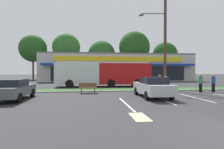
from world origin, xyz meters
TOP-DOWN VIEW (x-y plane):
  - grass_median at (0.00, 14.00)m, footprint 56.00×2.20m
  - curb_lip at (0.00, 12.78)m, footprint 56.00×0.24m
  - parking_stripe_0 at (-2.21, 5.98)m, footprint 0.12×4.80m
  - parking_stripe_1 at (0.68, 7.52)m, footprint 0.12×4.80m
  - parking_stripe_2 at (3.57, 7.99)m, footprint 0.12×4.80m
  - lot_arrow at (-2.25, 2.68)m, footprint 0.70×1.60m
  - storefront_building at (1.46, 36.15)m, footprint 31.17×13.64m
  - tree_far_left at (-18.59, 43.33)m, footprint 6.79×6.79m
  - tree_left at (-10.23, 42.10)m, footprint 6.89×6.89m
  - tree_mid_left at (-1.21, 44.50)m, footprint 7.29×7.29m
  - tree_mid at (7.50, 43.26)m, footprint 8.28×8.28m
  - tree_mid_right at (17.00, 45.43)m, footprint 7.00×7.00m
  - utility_pole at (3.58, 13.97)m, footprint 3.10×2.39m
  - city_bus at (-2.63, 19.11)m, footprint 12.37×2.85m
  - bus_stop_bench at (-4.60, 11.87)m, footprint 1.60×0.45m
  - car_1 at (0.40, 8.57)m, footprint 2.02×4.73m
  - car_4 at (-9.74, 8.41)m, footprint 1.90×4.42m
  - pedestrian_near_bench at (2.52, 10.98)m, footprint 0.32×0.32m
  - pedestrian_by_pole at (2.42, 12.17)m, footprint 0.34×0.34m
  - pedestrian_mid at (7.43, 11.24)m, footprint 0.35×0.35m
  - pedestrian_far at (6.17, 11.33)m, footprint 0.35×0.35m

SIDE VIEW (x-z plane):
  - parking_stripe_0 at x=-2.21m, z-range 0.00..0.01m
  - parking_stripe_1 at x=0.68m, z-range 0.00..0.01m
  - parking_stripe_2 at x=3.57m, z-range 0.00..0.01m
  - lot_arrow at x=-2.25m, z-range 0.00..0.01m
  - grass_median at x=0.00m, z-range 0.00..0.12m
  - curb_lip at x=0.00m, z-range 0.00..0.12m
  - bus_stop_bench at x=-4.60m, z-range 0.03..0.98m
  - car_4 at x=-9.74m, z-range 0.02..1.49m
  - car_1 at x=0.40m, z-range 0.02..1.59m
  - pedestrian_near_bench at x=2.52m, z-range 0.00..1.62m
  - pedestrian_by_pole at x=2.42m, z-range 0.00..1.69m
  - pedestrian_mid at x=7.43m, z-range 0.00..1.75m
  - pedestrian_far at x=6.17m, z-range 0.00..1.75m
  - city_bus at x=-2.63m, z-range 0.14..3.39m
  - storefront_building at x=1.46m, z-range 0.00..5.68m
  - utility_pole at x=3.58m, z-range 0.36..11.85m
  - tree_mid_left at x=-1.21m, z-range 1.46..11.69m
  - tree_mid_right at x=17.00m, z-range 1.66..11.99m
  - tree_far_left at x=-18.59m, z-range 2.18..13.37m
  - tree_left at x=-10.23m, z-range 2.26..13.71m
  - tree_mid at x=7.50m, z-range 2.19..14.86m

